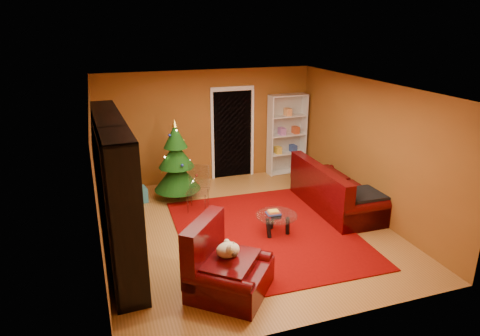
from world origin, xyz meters
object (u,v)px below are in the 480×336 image
object	(u,v)px
media_unit	(115,191)
sofa	(337,186)
acrylic_chair	(198,192)
coffee_table	(276,224)
white_bookshelf	(287,135)
dog	(228,250)
gift_box_teal	(139,195)
rug	(266,232)
gift_box_red	(192,187)
armchair	(230,266)
christmas_tree	(176,161)

from	to	relation	value
media_unit	sofa	bearing A→B (deg)	4.55
acrylic_chair	coffee_table	bearing A→B (deg)	-28.27
white_bookshelf	dog	size ratio (longest dim) A/B	5.04
sofa	white_bookshelf	bearing A→B (deg)	2.39
white_bookshelf	dog	xyz separation A→B (m)	(-2.84, -4.27, -0.34)
gift_box_teal	coffee_table	world-z (taller)	coffee_table
rug	gift_box_red	distance (m)	2.50
rug	sofa	size ratio (longest dim) A/B	1.61
white_bookshelf	sofa	size ratio (longest dim) A/B	0.91
armchair	coffee_table	bearing A→B (deg)	-3.71
media_unit	armchair	distance (m)	2.16
coffee_table	rug	bearing A→B (deg)	144.22
gift_box_teal	coffee_table	size ratio (longest dim) A/B	0.41
christmas_tree	white_bookshelf	distance (m)	2.98
white_bookshelf	acrylic_chair	world-z (taller)	white_bookshelf
sofa	acrylic_chair	xyz separation A→B (m)	(-2.69, 0.76, -0.06)
gift_box_teal	dog	distance (m)	3.72
gift_box_red	white_bookshelf	xyz separation A→B (m)	(2.52, 0.49, 0.87)
dog	sofa	bearing A→B (deg)	-16.41
media_unit	sofa	size ratio (longest dim) A/B	1.34
christmas_tree	dog	xyz separation A→B (m)	(0.05, -3.51, -0.21)
armchair	coffee_table	distance (m)	1.91
gift_box_red	armchair	xyz separation A→B (m)	(-0.31, -3.85, 0.32)
dog	coffee_table	world-z (taller)	dog
white_bookshelf	armchair	xyz separation A→B (m)	(-2.83, -4.34, -0.55)
dog	gift_box_teal	bearing A→B (deg)	52.99
coffee_table	white_bookshelf	bearing A→B (deg)	62.58
armchair	sofa	xyz separation A→B (m)	(2.90, 2.04, 0.05)
media_unit	coffee_table	world-z (taller)	media_unit
coffee_table	armchair	bearing A→B (deg)	-133.13
gift_box_teal	acrylic_chair	bearing A→B (deg)	-38.37
sofa	coffee_table	size ratio (longest dim) A/B	2.98
rug	armchair	distance (m)	1.93
armchair	acrylic_chair	size ratio (longest dim) A/B	1.32
coffee_table	acrylic_chair	distance (m)	1.80
christmas_tree	acrylic_chair	world-z (taller)	christmas_tree
armchair	gift_box_red	bearing A→B (deg)	34.89
christmas_tree	coffee_table	bearing A→B (deg)	-58.38
rug	acrylic_chair	bearing A→B (deg)	125.71
dog	sofa	xyz separation A→B (m)	(2.91, 1.97, -0.16)
media_unit	acrylic_chair	size ratio (longest dim) A/B	3.61
gift_box_teal	armchair	size ratio (longest dim) A/B	0.28
gift_box_red	sofa	distance (m)	3.18
rug	white_bookshelf	size ratio (longest dim) A/B	1.78
christmas_tree	acrylic_chair	xyz separation A→B (m)	(0.26, -0.78, -0.43)
gift_box_teal	acrylic_chair	xyz separation A→B (m)	(1.08, -0.85, 0.26)
white_bookshelf	coffee_table	distance (m)	3.42
gift_box_teal	white_bookshelf	distance (m)	3.85
armchair	acrylic_chair	world-z (taller)	armchair
white_bookshelf	media_unit	bearing A→B (deg)	-148.38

